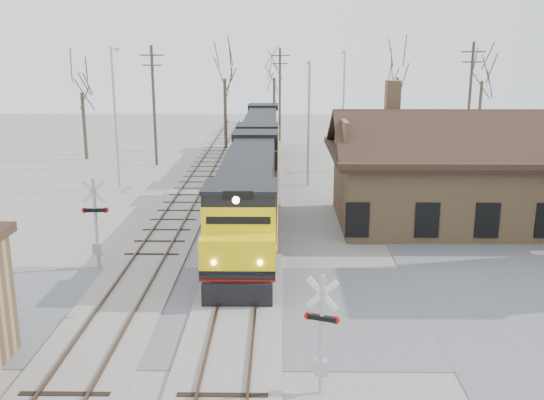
% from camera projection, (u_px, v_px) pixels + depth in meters
% --- Properties ---
extents(ground, '(140.00, 140.00, 0.00)m').
position_uv_depth(ground, '(237.00, 310.00, 22.99)').
color(ground, '#A7A297').
rests_on(ground, ground).
extents(road, '(60.00, 9.00, 0.03)m').
position_uv_depth(road, '(237.00, 310.00, 22.99)').
color(road, slate).
rests_on(road, ground).
extents(track_main, '(3.40, 90.00, 0.24)m').
position_uv_depth(track_main, '(254.00, 207.00, 37.52)').
color(track_main, '#A7A297').
rests_on(track_main, ground).
extents(track_siding, '(3.40, 90.00, 0.24)m').
position_uv_depth(track_siding, '(181.00, 207.00, 37.58)').
color(track_siding, '#A7A297').
rests_on(track_siding, ground).
extents(depot, '(15.20, 9.31, 7.90)m').
position_uv_depth(depot, '(465.00, 181.00, 33.90)').
color(depot, '#9E7951').
rests_on(depot, ground).
extents(locomotive_lead, '(2.92, 19.56, 4.34)m').
position_uv_depth(locomotive_lead, '(249.00, 194.00, 31.46)').
color(locomotive_lead, black).
rests_on(locomotive_lead, ground).
extents(locomotive_trailing, '(2.92, 19.56, 4.11)m').
position_uv_depth(locomotive_trailing, '(261.00, 139.00, 50.70)').
color(locomotive_trailing, black).
rests_on(locomotive_trailing, ground).
extents(crossbuck_near, '(1.00, 0.42, 3.61)m').
position_uv_depth(crossbuck_near, '(321.00, 338.00, 17.06)').
color(crossbuck_near, '#A5A8AD').
rests_on(crossbuck_near, ground).
extents(crossbuck_far, '(1.19, 0.31, 4.17)m').
position_uv_depth(crossbuck_far, '(96.00, 227.00, 26.91)').
color(crossbuck_far, '#A5A8AD').
rests_on(crossbuck_far, ground).
extents(streetlight_a, '(0.25, 2.04, 9.74)m').
position_uv_depth(streetlight_a, '(115.00, 112.00, 41.50)').
color(streetlight_a, '#A5A8AD').
rests_on(streetlight_a, ground).
extents(streetlight_b, '(0.25, 2.04, 8.82)m').
position_uv_depth(streetlight_b, '(309.00, 117.00, 42.82)').
color(streetlight_b, '#A5A8AD').
rests_on(streetlight_b, ground).
extents(streetlight_c, '(0.25, 2.04, 9.43)m').
position_uv_depth(streetlight_c, '(343.00, 98.00, 54.57)').
color(streetlight_c, '#A5A8AD').
rests_on(streetlight_c, ground).
extents(utility_pole_a, '(2.00, 0.24, 9.89)m').
position_uv_depth(utility_pole_a, '(154.00, 104.00, 50.23)').
color(utility_pole_a, '#382D23').
rests_on(utility_pole_a, ground).
extents(utility_pole_b, '(2.00, 0.24, 9.69)m').
position_uv_depth(utility_pole_b, '(280.00, 93.00, 62.79)').
color(utility_pole_b, '#382D23').
rests_on(utility_pole_b, ground).
extents(utility_pole_c, '(2.00, 0.24, 10.16)m').
position_uv_depth(utility_pole_c, '(469.00, 103.00, 49.53)').
color(utility_pole_c, '#382D23').
rests_on(utility_pole_c, ground).
extents(tree_a, '(3.92, 3.92, 9.61)m').
position_uv_depth(tree_a, '(81.00, 81.00, 52.60)').
color(tree_a, '#382D23').
rests_on(tree_a, ground).
extents(tree_b, '(4.53, 4.53, 11.10)m').
position_uv_depth(tree_b, '(224.00, 67.00, 57.59)').
color(tree_b, '#382D23').
rests_on(tree_b, ground).
extents(tree_c, '(4.19, 4.19, 10.27)m').
position_uv_depth(tree_c, '(274.00, 69.00, 70.62)').
color(tree_c, '#382D23').
rests_on(tree_c, ground).
extents(tree_d, '(4.47, 4.47, 10.96)m').
position_uv_depth(tree_d, '(398.00, 67.00, 61.80)').
color(tree_d, '#382D23').
rests_on(tree_d, ground).
extents(tree_e, '(4.35, 4.35, 10.67)m').
position_uv_depth(tree_e, '(483.00, 70.00, 58.80)').
color(tree_e, '#382D23').
rests_on(tree_e, ground).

